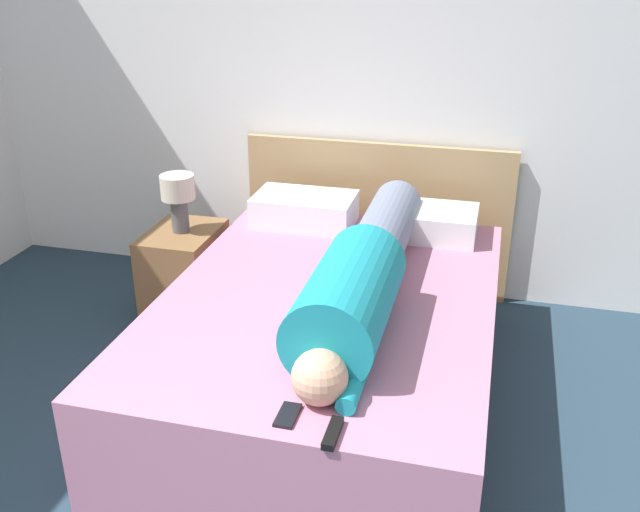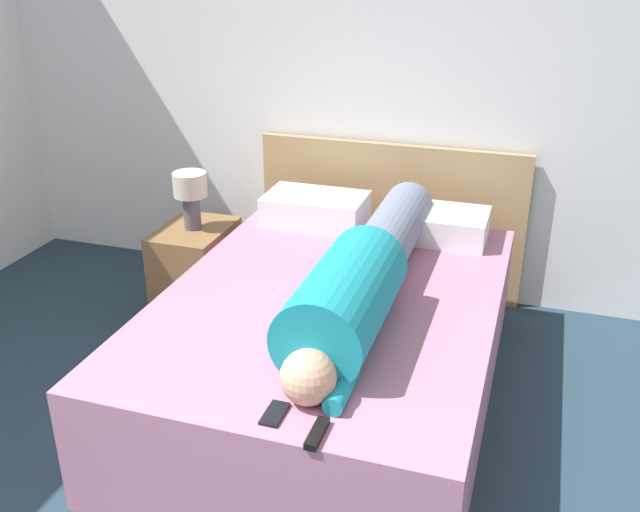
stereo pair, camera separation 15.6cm
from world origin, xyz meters
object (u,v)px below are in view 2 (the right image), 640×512
object	(u,v)px
person_lying	(363,275)
cell_phone	(275,414)
bed	(330,346)
tv_remote	(317,433)
nightstand	(196,268)
pillow_near_headboard	(316,209)
pillow_second	(437,224)
table_lamp	(190,192)

from	to	relation	value
person_lying	cell_phone	bearing A→B (deg)	-95.64
person_lying	cell_phone	xyz separation A→B (m)	(-0.08, -0.81, -0.14)
bed	tv_remote	world-z (taller)	tv_remote
nightstand	pillow_near_headboard	world-z (taller)	pillow_near_headboard
cell_phone	nightstand	bearing A→B (deg)	125.63
person_lying	tv_remote	distance (m)	0.89
nightstand	pillow_second	bearing A→B (deg)	8.73
cell_phone	person_lying	bearing A→B (deg)	84.36
nightstand	table_lamp	xyz separation A→B (m)	(0.00, 0.00, 0.45)
nightstand	pillow_near_headboard	bearing A→B (deg)	17.31
bed	pillow_second	bearing A→B (deg)	67.37
bed	pillow_near_headboard	bearing A→B (deg)	112.65
pillow_second	table_lamp	bearing A→B (deg)	-171.27
nightstand	person_lying	bearing A→B (deg)	-30.10
pillow_near_headboard	pillow_second	bearing A→B (deg)	-0.00
table_lamp	tv_remote	distance (m)	1.97
pillow_second	person_lying	bearing A→B (deg)	-101.20
nightstand	table_lamp	world-z (taller)	table_lamp
bed	nightstand	xyz separation A→B (m)	(-0.98, 0.59, -0.02)
nightstand	pillow_second	distance (m)	1.37
nightstand	person_lying	distance (m)	1.38
cell_phone	table_lamp	bearing A→B (deg)	125.63
tv_remote	cell_phone	world-z (taller)	tv_remote
nightstand	person_lying	size ratio (longest dim) A/B	0.28
pillow_near_headboard	cell_phone	bearing A→B (deg)	-76.18
bed	cell_phone	bearing A→B (deg)	-84.77
person_lying	cell_phone	world-z (taller)	person_lying
bed	tv_remote	bearing A→B (deg)	-75.32
nightstand	cell_phone	size ratio (longest dim) A/B	3.77
pillow_near_headboard	cell_phone	xyz separation A→B (m)	(0.41, -1.67, -0.07)
nightstand	person_lying	world-z (taller)	person_lying
pillow_second	cell_phone	distance (m)	1.69
pillow_near_headboard	cell_phone	size ratio (longest dim) A/B	4.14
person_lying	pillow_near_headboard	world-z (taller)	person_lying
bed	tv_remote	distance (m)	1.01
person_lying	pillow_second	size ratio (longest dim) A/B	3.47
bed	pillow_near_headboard	xyz separation A→B (m)	(-0.33, 0.79, 0.34)
nightstand	pillow_second	world-z (taller)	pillow_second
table_lamp	pillow_near_headboard	bearing A→B (deg)	17.31
table_lamp	pillow_near_headboard	distance (m)	0.68
tv_remote	cell_phone	xyz separation A→B (m)	(-0.17, 0.06, -0.01)
pillow_near_headboard	tv_remote	world-z (taller)	pillow_near_headboard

